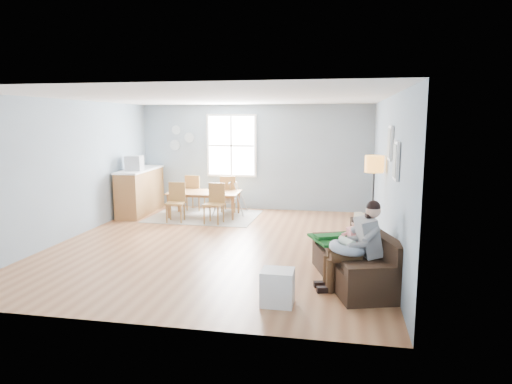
% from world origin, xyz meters
% --- Properties ---
extents(room, '(8.40, 9.40, 3.90)m').
position_xyz_m(room, '(0.00, 0.00, 2.42)').
color(room, '#965835').
extents(window, '(1.32, 0.08, 1.62)m').
position_xyz_m(window, '(-0.60, 3.46, 1.65)').
color(window, white).
rests_on(window, room).
extents(pictures, '(0.05, 1.34, 0.74)m').
position_xyz_m(pictures, '(2.97, -1.05, 1.85)').
color(pictures, white).
rests_on(pictures, room).
extents(wall_plates, '(0.67, 0.02, 0.66)m').
position_xyz_m(wall_plates, '(-2.00, 3.47, 1.83)').
color(wall_plates, '#9AAFB9').
rests_on(wall_plates, room).
extents(sofa, '(1.31, 2.01, 0.75)m').
position_xyz_m(sofa, '(2.50, -1.61, 0.27)').
color(sofa, black).
rests_on(sofa, room).
extents(green_throw, '(1.09, 1.03, 0.04)m').
position_xyz_m(green_throw, '(2.25, -1.04, 0.48)').
color(green_throw, '#124F15').
rests_on(green_throw, sofa).
extents(beige_pillow, '(0.22, 0.44, 0.42)m').
position_xyz_m(beige_pillow, '(2.54, -1.09, 0.67)').
color(beige_pillow, beige).
rests_on(beige_pillow, sofa).
extents(father, '(0.94, 0.56, 1.24)m').
position_xyz_m(father, '(2.47, -1.90, 0.66)').
color(father, gray).
rests_on(father, sofa).
extents(nursing_pillow, '(0.63, 0.62, 0.20)m').
position_xyz_m(nursing_pillow, '(2.33, -1.94, 0.59)').
color(nursing_pillow, '#A9BBD3').
rests_on(nursing_pillow, father).
extents(infant, '(0.25, 0.34, 0.13)m').
position_xyz_m(infant, '(2.32, -1.91, 0.67)').
color(infant, silver).
rests_on(infant, nursing_pillow).
extents(toddler, '(0.48, 0.32, 0.72)m').
position_xyz_m(toddler, '(2.38, -1.46, 0.63)').
color(toddler, white).
rests_on(toddler, sofa).
extents(floor_lamp, '(0.34, 0.34, 1.68)m').
position_xyz_m(floor_lamp, '(2.80, 0.28, 1.39)').
color(floor_lamp, black).
rests_on(floor_lamp, room).
extents(storage_cube, '(0.41, 0.36, 0.45)m').
position_xyz_m(storage_cube, '(1.47, -2.63, 0.23)').
color(storage_cube, white).
rests_on(storage_cube, room).
extents(rug, '(2.56, 1.96, 0.01)m').
position_xyz_m(rug, '(-1.01, 2.32, 0.01)').
color(rug, '#9C978F').
rests_on(rug, room).
extents(dining_table, '(1.75, 1.04, 0.60)m').
position_xyz_m(dining_table, '(-1.01, 2.32, 0.30)').
color(dining_table, brown).
rests_on(dining_table, rug).
extents(chair_sw, '(0.45, 0.45, 0.90)m').
position_xyz_m(chair_sw, '(-1.48, 1.69, 0.51)').
color(chair_sw, olive).
rests_on(chair_sw, rug).
extents(chair_se, '(0.46, 0.46, 0.90)m').
position_xyz_m(chair_se, '(-0.55, 1.68, 0.51)').
color(chair_se, olive).
rests_on(chair_se, rug).
extents(chair_nw, '(0.47, 0.47, 0.93)m').
position_xyz_m(chair_nw, '(-1.46, 2.95, 0.53)').
color(chair_nw, olive).
rests_on(chair_nw, rug).
extents(chair_ne, '(0.43, 0.43, 0.93)m').
position_xyz_m(chair_ne, '(-0.55, 2.93, 0.53)').
color(chair_ne, olive).
rests_on(chair_ne, rug).
extents(counter, '(0.70, 2.02, 1.11)m').
position_xyz_m(counter, '(-2.70, 2.45, 0.56)').
color(counter, brown).
rests_on(counter, room).
extents(monitor, '(0.41, 0.39, 0.35)m').
position_xyz_m(monitor, '(-2.66, 2.07, 1.29)').
color(monitor, '#A2A2A7').
rests_on(monitor, counter).
extents(baby_swing, '(0.83, 0.85, 0.80)m').
position_xyz_m(baby_swing, '(-0.47, 2.77, 0.36)').
color(baby_swing, '#A2A2A7').
rests_on(baby_swing, room).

